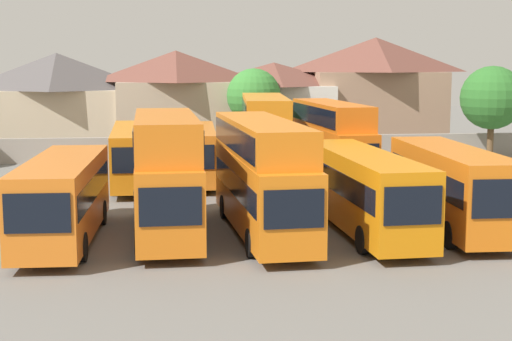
% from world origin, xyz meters
% --- Properties ---
extents(ground, '(140.00, 140.00, 0.00)m').
position_xyz_m(ground, '(0.00, 18.00, 0.00)').
color(ground, slate).
extents(depot_boundary_wall, '(56.00, 0.50, 1.80)m').
position_xyz_m(depot_boundary_wall, '(0.00, 24.48, 0.90)').
color(depot_boundary_wall, gray).
rests_on(depot_boundary_wall, ground).
extents(bus_1, '(2.86, 10.62, 3.39)m').
position_xyz_m(bus_1, '(-8.23, -0.34, 1.94)').
color(bus_1, orange).
rests_on(bus_1, ground).
extents(bus_2, '(2.79, 10.31, 5.07)m').
position_xyz_m(bus_2, '(-4.07, 0.20, 2.85)').
color(bus_2, orange).
rests_on(bus_2, ground).
extents(bus_3, '(3.15, 11.95, 4.83)m').
position_xyz_m(bus_3, '(-0.09, 0.11, 2.73)').
color(bus_3, orange).
rests_on(bus_3, ground).
extents(bus_4, '(2.93, 11.79, 3.43)m').
position_xyz_m(bus_4, '(4.26, -0.02, 1.96)').
color(bus_4, orange).
rests_on(bus_4, ground).
extents(bus_5, '(2.79, 10.81, 3.56)m').
position_xyz_m(bus_5, '(8.15, 0.04, 2.02)').
color(bus_5, orange).
rests_on(bus_5, ground).
extents(bus_6, '(2.81, 11.98, 3.36)m').
position_xyz_m(bus_6, '(-5.98, 14.14, 1.92)').
color(bus_6, orange).
rests_on(bus_6, ground).
extents(bus_7, '(2.89, 10.42, 3.31)m').
position_xyz_m(bus_7, '(-2.45, 14.50, 1.89)').
color(bus_7, orange).
rests_on(bus_7, ground).
extents(bus_8, '(3.41, 11.53, 5.15)m').
position_xyz_m(bus_8, '(1.89, 14.54, 2.90)').
color(bus_8, orange).
rests_on(bus_8, ground).
extents(bus_9, '(3.15, 11.37, 4.74)m').
position_xyz_m(bus_9, '(6.09, 14.92, 2.68)').
color(bus_9, orange).
rests_on(bus_9, ground).
extents(house_terrace_left, '(10.79, 6.65, 7.90)m').
position_xyz_m(house_terrace_left, '(-12.62, 31.28, 4.04)').
color(house_terrace_left, '#C6B293').
rests_on(house_terrace_left, ground).
extents(house_terrace_centre, '(9.73, 6.58, 8.10)m').
position_xyz_m(house_terrace_centre, '(-3.22, 30.88, 4.13)').
color(house_terrace_centre, tan).
rests_on(house_terrace_centre, ground).
extents(house_terrace_right, '(9.65, 7.58, 7.14)m').
position_xyz_m(house_terrace_right, '(4.81, 31.64, 3.64)').
color(house_terrace_right, silver).
rests_on(house_terrace_right, ground).
extents(house_terrace_far_right, '(11.43, 7.05, 9.22)m').
position_xyz_m(house_terrace_far_right, '(13.56, 32.27, 4.71)').
color(house_terrace_far_right, '#9E7A60').
rests_on(house_terrace_far_right, ground).
extents(tree_left_of_lot, '(4.15, 4.15, 6.72)m').
position_xyz_m(tree_left_of_lot, '(2.61, 26.98, 4.61)').
color(tree_left_of_lot, brown).
rests_on(tree_left_of_lot, ground).
extents(tree_behind_wall, '(4.65, 4.65, 6.93)m').
position_xyz_m(tree_behind_wall, '(19.66, 22.48, 4.59)').
color(tree_behind_wall, brown).
rests_on(tree_behind_wall, ground).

